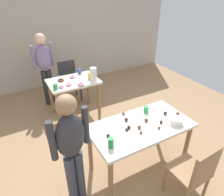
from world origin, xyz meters
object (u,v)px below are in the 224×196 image
chair_near_table (195,171)px  pitcher_far (93,74)px  chair_far_table (69,79)px  dining_table_far (74,87)px  soda_can (111,143)px  mixing_bowl (176,121)px  person_girl_near (71,146)px  person_adult_far (44,64)px  dining_table_near (140,131)px

chair_near_table → pitcher_far: (-0.20, 2.27, 0.38)m
chair_near_table → chair_far_table: size_ratio=1.00×
dining_table_far → soda_can: (-0.23, -1.90, 0.19)m
dining_table_far → mixing_bowl: size_ratio=5.40×
chair_near_table → chair_far_table: same height
person_girl_near → pitcher_far: 1.89m
person_girl_near → mixing_bowl: size_ratio=8.64×
person_girl_near → pitcher_far: (0.98, 1.61, -0.01)m
soda_can → pitcher_far: (0.57, 1.70, 0.07)m
chair_near_table → chair_far_table: bearing=97.6°
dining_table_far → person_adult_far: 0.81m
chair_far_table → person_girl_near: person_girl_near is taller
dining_table_far → person_girl_near: bearing=-109.6°
dining_table_far → chair_near_table: (0.54, -2.47, -0.12)m
dining_table_far → pitcher_far: 0.47m
mixing_bowl → soda_can: soda_can is taller
dining_table_near → chair_near_table: 0.78m
person_girl_near → chair_near_table: bearing=-29.0°
chair_near_table → person_adult_far: 3.29m
dining_table_far → dining_table_near: bearing=-80.1°
dining_table_near → person_adult_far: (-0.66, 2.41, 0.27)m
dining_table_far → mixing_bowl: (0.73, -1.93, 0.17)m
dining_table_near → chair_far_table: (-0.18, 2.42, -0.15)m
person_girl_near → chair_far_table: bearing=72.9°
chair_near_table → dining_table_far: bearing=102.4°
mixing_bowl → soda_can: bearing=178.2°
chair_far_table → mixing_bowl: size_ratio=5.06×
person_adult_far → pitcher_far: person_adult_far is taller
dining_table_near → mixing_bowl: bearing=-24.4°
chair_near_table → pitcher_far: size_ratio=3.37×
dining_table_near → mixing_bowl: 0.48m
person_adult_far → soda_can: person_adult_far is taller
person_adult_far → soda_can: size_ratio=12.57×
chair_near_table → chair_far_table: 3.18m
person_girl_near → pitcher_far: person_girl_near is taller
person_girl_near → soda_can: bearing=-11.8°
chair_far_table → person_adult_far: person_adult_far is taller
chair_near_table → person_girl_near: person_girl_near is taller
chair_near_table → person_girl_near: size_ratio=0.59×
dining_table_far → pitcher_far: bearing=-30.5°
chair_near_table → pitcher_far: pitcher_far is taller
mixing_bowl → pitcher_far: bearing=102.6°
soda_can → mixing_bowl: bearing=-1.8°
person_girl_near → soda_can: person_girl_near is taller
chair_far_table → mixing_bowl: chair_far_table is taller
dining_table_far → person_girl_near: person_girl_near is taller
person_girl_near → dining_table_near: bearing=4.4°
soda_can → pitcher_far: pitcher_far is taller
person_girl_near → person_adult_far: person_adult_far is taller
chair_far_table → pitcher_far: pitcher_far is taller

